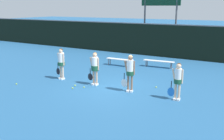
% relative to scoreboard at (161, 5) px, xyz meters
% --- Properties ---
extents(ground_plane, '(140.00, 140.00, 0.00)m').
position_rel_scoreboard_xyz_m(ground_plane, '(1.60, -10.42, -4.05)').
color(ground_plane, '#235684').
extents(fence_windscreen, '(60.00, 0.08, 2.61)m').
position_rel_scoreboard_xyz_m(fence_windscreen, '(1.60, -1.32, -2.73)').
color(fence_windscreen, black).
rests_on(fence_windscreen, ground_plane).
extents(scoreboard, '(3.34, 0.15, 5.22)m').
position_rel_scoreboard_xyz_m(scoreboard, '(0.00, 0.00, 0.00)').
color(scoreboard, '#515156').
rests_on(scoreboard, ground_plane).
extents(bench_courtside, '(1.68, 0.42, 0.47)m').
position_rel_scoreboard_xyz_m(bench_courtside, '(-0.64, -5.90, -3.65)').
color(bench_courtside, silver).
rests_on(bench_courtside, ground_plane).
extents(bench_far, '(2.06, 0.54, 0.44)m').
position_rel_scoreboard_xyz_m(bench_far, '(1.91, -4.97, -3.67)').
color(bench_far, silver).
rests_on(bench_far, ground_plane).
extents(player_0, '(0.66, 0.39, 1.71)m').
position_rel_scoreboard_xyz_m(player_0, '(-1.63, -10.46, -3.03)').
color(player_0, beige).
rests_on(player_0, ground_plane).
extents(player_1, '(0.67, 0.39, 1.69)m').
position_rel_scoreboard_xyz_m(player_1, '(0.57, -10.43, -3.05)').
color(player_1, tan).
rests_on(player_1, ground_plane).
extents(player_2, '(0.64, 0.36, 1.76)m').
position_rel_scoreboard_xyz_m(player_2, '(2.59, -10.49, -3.01)').
color(player_2, '#8C664C').
rests_on(player_2, ground_plane).
extents(player_3, '(0.63, 0.33, 1.63)m').
position_rel_scoreboard_xyz_m(player_3, '(4.84, -10.47, -3.10)').
color(player_3, beige).
rests_on(player_3, ground_plane).
extents(tennis_ball_0, '(0.07, 0.07, 0.07)m').
position_rel_scoreboard_xyz_m(tennis_ball_0, '(-0.18, -11.13, -4.01)').
color(tennis_ball_0, '#CCE033').
rests_on(tennis_ball_0, ground_plane).
extents(tennis_ball_1, '(0.07, 0.07, 0.07)m').
position_rel_scoreboard_xyz_m(tennis_ball_1, '(-2.95, -12.45, -4.02)').
color(tennis_ball_1, '#CCE033').
rests_on(tennis_ball_1, ground_plane).
extents(tennis_ball_2, '(0.07, 0.07, 0.07)m').
position_rel_scoreboard_xyz_m(tennis_ball_2, '(3.44, -9.27, -4.02)').
color(tennis_ball_2, '#CCE033').
rests_on(tennis_ball_2, ground_plane).
extents(tennis_ball_3, '(0.06, 0.06, 0.06)m').
position_rel_scoreboard_xyz_m(tennis_ball_3, '(0.38, -11.12, -4.02)').
color(tennis_ball_3, '#CCE033').
rests_on(tennis_ball_3, ground_plane).
extents(tennis_ball_4, '(0.07, 0.07, 0.07)m').
position_rel_scoreboard_xyz_m(tennis_ball_4, '(-0.01, -11.53, -4.01)').
color(tennis_ball_4, '#CCE033').
rests_on(tennis_ball_4, ground_plane).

